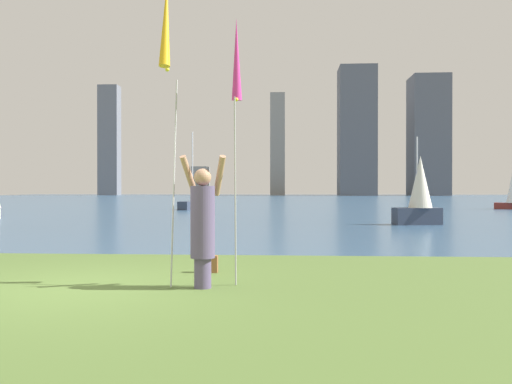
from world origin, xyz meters
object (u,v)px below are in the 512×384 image
Objects in this scene: kite_flag_right at (237,66)px; bag at (209,264)px; kite_flag_left at (166,31)px; sailboat_2 at (419,193)px; person at (203,223)px; sailboat_6 at (192,204)px.

bag is at bearing 119.43° from kite_flag_right.
sailboat_2 is (7.09, 14.30, -2.43)m from kite_flag_left.
kite_flag_left is 1.22m from kite_flag_right.
person is at bearing -115.37° from sailboat_2.
sailboat_2 is at bearing 65.64° from kite_flag_right.
person is at bearing 35.62° from kite_flag_left.
person is 2.81m from kite_flag_left.
kite_flag_left is at bearing -101.00° from bag.
person is 15.46m from sailboat_2.
sailboat_6 is (-5.29, 27.22, 0.22)m from bag.
kite_flag_left is 1.25× the size of sailboat_2.
sailboat_6 is at bearing 114.94° from person.
bag is at bearing 79.00° from kite_flag_left.
sailboat_2 reaches higher than person.
sailboat_6 reaches higher than kite_flag_left.
person is at bearing -79.29° from sailboat_6.
person is 6.36× the size of bag.
kite_flag_left is 14.44× the size of bag.
bag is 14.29m from sailboat_2.
sailboat_6 is at bearing 99.70° from kite_flag_left.
bag is (-0.13, 1.42, -0.82)m from person.
person is 29.16m from sailboat_6.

